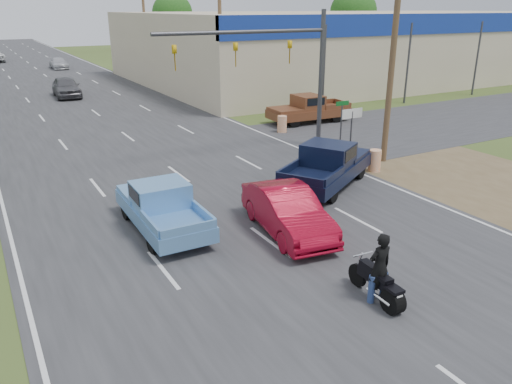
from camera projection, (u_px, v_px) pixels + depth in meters
main_road at (74, 97)px, 42.02m from camera, size 15.00×180.00×0.02m
cross_road at (163, 163)px, 24.10m from camera, size 120.00×10.00×0.02m
dirt_verge at (454, 173)px, 22.70m from camera, size 8.00×18.00×0.01m
big_box_store at (367, 43)px, 55.67m from camera, size 50.00×28.10×6.60m
utility_pole_1 at (393, 49)px, 22.59m from camera, size 2.00×0.28×10.00m
utility_pole_2 at (220, 32)px, 37.25m from camera, size 2.00×0.28×10.00m
utility_pole_3 at (145, 25)px, 51.91m from camera, size 2.00×0.28×10.00m
tree_3 at (353, 12)px, 89.84m from camera, size 8.40×8.40×10.40m
tree_5 at (172, 14)px, 98.70m from camera, size 7.98×7.98×9.88m
barrel_0 at (375, 161)px, 22.76m from camera, size 0.56×0.56×1.00m
barrel_1 at (282, 124)px, 29.87m from camera, size 0.56×0.56×1.00m
lane_sign at (352, 122)px, 23.99m from camera, size 1.20×0.08×2.52m
street_name_sign at (341, 121)px, 25.60m from camera, size 0.80×0.08×2.61m
signal_mast at (278, 57)px, 24.32m from camera, size 9.12×0.40×7.00m
red_convertible at (288, 212)px, 16.40m from camera, size 2.27×4.81×1.52m
motorcycle at (379, 286)px, 12.60m from camera, size 0.63×2.06×1.04m
rider at (379, 270)px, 12.48m from camera, size 0.68×0.46×1.79m
blue_pickup at (161, 206)px, 16.71m from camera, size 1.97×4.98×1.64m
navy_pickup at (328, 164)px, 20.79m from camera, size 5.80×4.62×1.82m
brown_pickup at (307, 109)px, 32.30m from camera, size 5.47×2.33×1.78m
distant_car_grey at (66, 87)px, 41.51m from camera, size 2.18×4.97×1.66m
distant_car_silver at (59, 63)px, 60.82m from camera, size 1.85×4.47×1.29m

